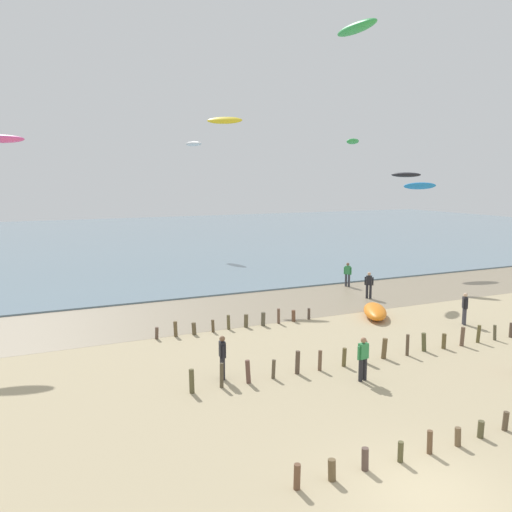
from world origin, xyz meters
name	(u,v)px	position (x,y,z in m)	size (l,w,h in m)	color
ground_plane	(427,493)	(0.00, 0.00, 0.00)	(160.00, 160.00, 0.00)	tan
wet_sand_strip	(186,314)	(0.00, 19.28, 0.00)	(120.00, 7.53, 0.01)	gray
sea	(88,241)	(0.00, 58.05, 0.05)	(160.00, 70.00, 0.10)	slate
groyne_near	(466,433)	(2.85, 1.51, 0.31)	(11.79, 0.34, 0.69)	brown
groyne_mid	(382,350)	(5.22, 8.44, 0.42)	(17.58, 0.37, 0.95)	brown
groyne_far	(239,322)	(1.58, 15.41, 0.34)	(8.65, 0.38, 0.82)	brown
person_mid_beach	(363,358)	(3.02, 6.79, 0.92)	(0.57, 0.27, 1.71)	#232328
person_by_waterline	(465,308)	(12.65, 11.05, 0.92)	(0.38, 0.49, 1.71)	#383842
person_left_flank	(222,356)	(-1.76, 9.23, 0.92)	(0.28, 0.56, 1.71)	#232328
person_right_flank	(348,274)	(12.86, 22.05, 0.92)	(0.40, 0.46, 1.71)	#383842
person_far_down_beach	(369,284)	(11.88, 18.26, 0.92)	(0.46, 0.40, 1.71)	#232328
grounded_kite	(375,311)	(9.33, 14.27, 0.33)	(3.35, 1.21, 0.67)	orange
kite_aloft_2	(225,120)	(5.30, 26.41, 11.63)	(2.49, 0.80, 0.40)	yellow
kite_aloft_3	(194,144)	(8.89, 43.93, 11.07)	(2.77, 0.89, 0.44)	white
kite_aloft_4	(420,186)	(22.33, 25.64, 7.00)	(3.00, 0.96, 0.48)	#2384D1
kite_aloft_5	(353,141)	(13.44, 22.65, 10.20)	(1.98, 0.63, 0.32)	green
kite_aloft_7	(357,28)	(7.81, 14.56, 15.23)	(3.18, 1.02, 0.51)	green
kite_aloft_8	(406,175)	(18.36, 22.74, 7.89)	(2.20, 0.70, 0.35)	black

